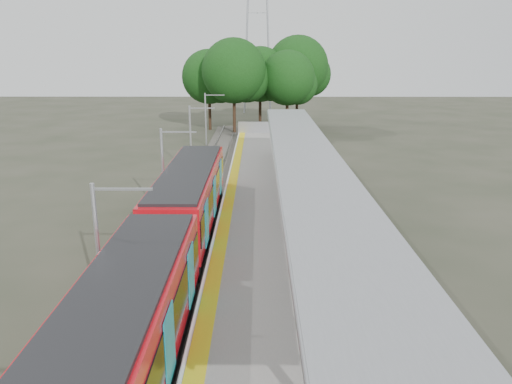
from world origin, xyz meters
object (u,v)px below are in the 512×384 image
at_px(train, 166,247).
at_px(litter_bin, 316,219).
at_px(bench_mid, 312,183).
at_px(bench_far, 299,150).
at_px(info_pillar_far, 300,182).

relative_size(train, litter_bin, 34.14).
bearing_deg(bench_mid, train, -101.62).
relative_size(bench_far, litter_bin, 1.75).
relative_size(train, bench_mid, 17.31).
relative_size(info_pillar_far, litter_bin, 2.22).
height_order(info_pillar_far, litter_bin, info_pillar_far).
distance_m(train, info_pillar_far, 12.88).
relative_size(bench_mid, bench_far, 1.13).
xyz_separation_m(bench_mid, bench_far, (0.01, 11.27, -0.05)).
distance_m(train, litter_bin, 8.47).
distance_m(bench_mid, litter_bin, 6.62).
height_order(train, litter_bin, train).
height_order(train, bench_mid, train).
bearing_deg(train, litter_bin, 38.38).
xyz_separation_m(train, bench_far, (7.12, 23.12, -0.55)).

